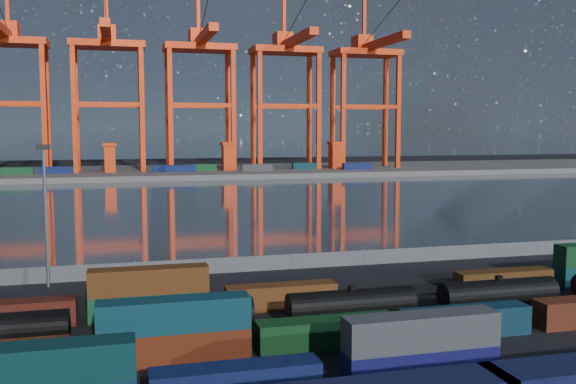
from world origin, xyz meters
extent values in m
plane|color=black|center=(0.00, 0.00, 0.00)|extent=(700.00, 700.00, 0.00)
plane|color=#2E3B43|center=(0.00, 105.00, 0.01)|extent=(700.00, 700.00, 0.00)
cube|color=#514F4C|center=(0.00, 210.00, 1.00)|extent=(700.00, 70.00, 2.00)
cone|color=#1E2630|center=(-200.00, 1600.00, 260.00)|extent=(1100.00, 1100.00, 520.00)
cone|color=#1E2630|center=(200.00, 1600.00, 230.00)|extent=(1040.00, 1040.00, 460.00)
cone|color=#1E2630|center=(600.00, 1600.00, 190.00)|extent=(960.00, 960.00, 380.00)
cone|color=#1E2630|center=(950.00, 1600.00, 150.00)|extent=(840.00, 840.00, 300.00)
cube|color=#0A3538|center=(-26.69, -10.70, 3.77)|extent=(11.59, 2.36, 2.51)
cube|color=#0F1A4F|center=(-14.35, -10.70, 1.26)|extent=(11.59, 2.36, 2.51)
cube|color=#111256|center=(-0.71, -10.70, 1.26)|extent=(11.59, 2.36, 2.51)
cube|color=#494A4E|center=(-0.71, -10.70, 3.77)|extent=(11.59, 2.36, 2.51)
cube|color=maroon|center=(-17.75, -2.28, 1.29)|extent=(11.88, 2.42, 2.57)
cube|color=#0E3C49|center=(-17.75, -2.28, 3.86)|extent=(11.88, 2.42, 2.57)
cube|color=#11431B|center=(-5.16, -2.28, 1.29)|extent=(11.88, 2.42, 2.57)
cube|color=#0C3140|center=(7.83, -2.28, 1.29)|extent=(11.88, 2.42, 2.57)
cube|color=#551A11|center=(-31.62, 10.50, 1.24)|extent=(11.46, 2.33, 2.48)
cube|color=#154F29|center=(-19.12, 10.50, 1.24)|extent=(11.46, 2.33, 2.48)
cube|color=#613313|center=(-19.12, 10.50, 3.73)|extent=(11.46, 2.33, 2.48)
cube|color=brown|center=(-5.86, 10.50, 1.24)|extent=(11.46, 2.33, 2.48)
cube|color=#512E10|center=(20.07, 10.50, 1.24)|extent=(11.46, 2.33, 2.48)
cube|color=black|center=(-27.85, 2.86, 0.28)|extent=(2.34, 1.68, 0.56)
cylinder|color=black|center=(-16.56, 2.86, 2.15)|extent=(12.17, 2.71, 2.71)
cylinder|color=black|center=(-16.56, 2.86, 3.65)|extent=(0.75, 0.75, 0.47)
cube|color=black|center=(-16.56, 2.86, 0.66)|extent=(12.63, 1.87, 0.37)
cube|color=black|center=(-20.77, 2.86, 0.28)|extent=(2.34, 1.68, 0.56)
cube|color=black|center=(-12.35, 2.86, 0.28)|extent=(2.34, 1.68, 0.56)
cylinder|color=black|center=(-1.06, 2.86, 2.15)|extent=(12.17, 2.71, 2.71)
cylinder|color=black|center=(-1.06, 2.86, 3.65)|extent=(0.75, 0.75, 0.47)
cube|color=black|center=(-1.06, 2.86, 0.66)|extent=(12.63, 1.87, 0.37)
cube|color=black|center=(-5.27, 2.86, 0.28)|extent=(2.34, 1.68, 0.56)
cube|color=black|center=(3.15, 2.86, 0.28)|extent=(2.34, 1.68, 0.56)
cylinder|color=black|center=(14.44, 2.86, 2.15)|extent=(12.17, 2.71, 2.71)
cylinder|color=black|center=(14.44, 2.86, 3.65)|extent=(0.75, 0.75, 0.47)
cube|color=black|center=(14.44, 2.86, 0.66)|extent=(12.63, 1.87, 0.37)
cube|color=black|center=(10.23, 2.86, 0.28)|extent=(2.34, 1.68, 0.56)
cube|color=black|center=(18.65, 2.86, 0.28)|extent=(2.34, 1.68, 0.56)
cube|color=#595B5E|center=(0.00, 28.00, 1.00)|extent=(160.00, 0.06, 2.00)
cylinder|color=slate|center=(-30.00, 28.00, 1.10)|extent=(0.12, 0.12, 2.20)
cylinder|color=slate|center=(-20.00, 28.00, 1.10)|extent=(0.12, 0.12, 2.20)
cylinder|color=slate|center=(-10.00, 28.00, 1.10)|extent=(0.12, 0.12, 2.20)
cylinder|color=slate|center=(0.00, 28.00, 1.10)|extent=(0.12, 0.12, 2.20)
cylinder|color=slate|center=(10.00, 28.00, 1.10)|extent=(0.12, 0.12, 2.20)
cylinder|color=slate|center=(20.00, 28.00, 1.10)|extent=(0.12, 0.12, 2.20)
cylinder|color=slate|center=(30.00, 28.00, 1.10)|extent=(0.12, 0.12, 2.20)
cylinder|color=slate|center=(40.00, 28.00, 1.10)|extent=(0.12, 0.12, 2.20)
cylinder|color=slate|center=(-30.00, 26.00, 8.00)|extent=(0.36, 0.36, 16.00)
cube|color=black|center=(-30.00, 26.00, 16.30)|extent=(1.60, 0.40, 0.60)
cube|color=red|center=(-47.76, 198.32, 25.04)|extent=(1.78, 1.78, 50.08)
cube|color=red|center=(-47.76, 211.68, 25.04)|extent=(1.78, 1.78, 50.08)
cube|color=red|center=(-60.00, 198.32, 27.54)|extent=(24.48, 1.56, 1.56)
cube|color=red|center=(-60.00, 211.68, 27.54)|extent=(24.48, 1.56, 1.56)
cube|color=red|center=(-60.00, 205.00, 50.08)|extent=(27.82, 15.58, 2.45)
cube|color=red|center=(-60.00, 191.65, 52.30)|extent=(3.34, 53.41, 2.78)
cube|color=red|center=(-60.00, 209.45, 55.08)|extent=(6.68, 8.90, 5.56)
cube|color=red|center=(-60.00, 207.23, 63.43)|extent=(1.34, 1.34, 17.80)
cube|color=red|center=(-37.24, 198.32, 25.04)|extent=(1.78, 1.78, 50.08)
cube|color=red|center=(-37.24, 211.68, 25.04)|extent=(1.78, 1.78, 50.08)
cube|color=red|center=(-12.76, 198.32, 25.04)|extent=(1.78, 1.78, 50.08)
cube|color=red|center=(-12.76, 211.68, 25.04)|extent=(1.78, 1.78, 50.08)
cube|color=red|center=(-25.00, 198.32, 27.54)|extent=(24.48, 1.56, 1.56)
cube|color=red|center=(-25.00, 211.68, 27.54)|extent=(24.48, 1.56, 1.56)
cube|color=red|center=(-25.00, 205.00, 50.08)|extent=(27.82, 15.58, 2.45)
cube|color=red|center=(-25.00, 191.65, 52.30)|extent=(3.34, 53.41, 2.78)
cube|color=red|center=(-25.00, 209.45, 55.08)|extent=(6.68, 8.90, 5.56)
cube|color=red|center=(-25.00, 207.23, 63.43)|extent=(1.34, 1.34, 17.80)
cylinder|color=black|center=(-25.00, 188.98, 60.09)|extent=(0.27, 45.80, 15.11)
cube|color=red|center=(-2.24, 198.32, 25.04)|extent=(1.78, 1.78, 50.08)
cube|color=red|center=(-2.24, 211.68, 25.04)|extent=(1.78, 1.78, 50.08)
cube|color=red|center=(22.24, 198.32, 25.04)|extent=(1.78, 1.78, 50.08)
cube|color=red|center=(22.24, 211.68, 25.04)|extent=(1.78, 1.78, 50.08)
cube|color=red|center=(10.00, 198.32, 27.54)|extent=(24.48, 1.56, 1.56)
cube|color=red|center=(10.00, 211.68, 27.54)|extent=(24.48, 1.56, 1.56)
cube|color=red|center=(10.00, 205.00, 50.08)|extent=(27.82, 15.58, 2.45)
cube|color=red|center=(10.00, 191.65, 52.30)|extent=(3.34, 53.41, 2.78)
cube|color=red|center=(10.00, 209.45, 55.08)|extent=(6.68, 8.90, 5.56)
cube|color=red|center=(10.00, 207.23, 63.43)|extent=(1.34, 1.34, 17.80)
cylinder|color=black|center=(10.00, 188.98, 60.09)|extent=(0.27, 45.80, 15.11)
cube|color=red|center=(32.76, 198.32, 25.04)|extent=(1.78, 1.78, 50.08)
cube|color=red|center=(32.76, 211.68, 25.04)|extent=(1.78, 1.78, 50.08)
cube|color=red|center=(57.24, 198.32, 25.04)|extent=(1.78, 1.78, 50.08)
cube|color=red|center=(57.24, 211.68, 25.04)|extent=(1.78, 1.78, 50.08)
cube|color=red|center=(45.00, 198.32, 27.54)|extent=(24.48, 1.56, 1.56)
cube|color=red|center=(45.00, 211.68, 27.54)|extent=(24.48, 1.56, 1.56)
cube|color=red|center=(45.00, 205.00, 50.08)|extent=(27.82, 15.58, 2.45)
cube|color=red|center=(45.00, 191.65, 52.30)|extent=(3.34, 53.41, 2.78)
cube|color=red|center=(45.00, 209.45, 55.08)|extent=(6.68, 8.90, 5.56)
cube|color=red|center=(45.00, 207.23, 63.43)|extent=(1.34, 1.34, 17.80)
cylinder|color=black|center=(45.00, 188.98, 60.09)|extent=(0.27, 45.80, 15.11)
cube|color=red|center=(67.76, 198.32, 25.04)|extent=(1.78, 1.78, 50.08)
cube|color=red|center=(67.76, 211.68, 25.04)|extent=(1.78, 1.78, 50.08)
cube|color=red|center=(92.24, 198.32, 25.04)|extent=(1.78, 1.78, 50.08)
cube|color=red|center=(92.24, 211.68, 25.04)|extent=(1.78, 1.78, 50.08)
cube|color=red|center=(80.00, 198.32, 27.54)|extent=(24.48, 1.56, 1.56)
cube|color=red|center=(80.00, 211.68, 27.54)|extent=(24.48, 1.56, 1.56)
cube|color=red|center=(80.00, 205.00, 50.08)|extent=(27.82, 15.58, 2.45)
cube|color=red|center=(80.00, 191.65, 52.30)|extent=(3.34, 53.41, 2.78)
cube|color=red|center=(80.00, 209.45, 55.08)|extent=(6.68, 8.90, 5.56)
cube|color=red|center=(80.00, 207.23, 63.43)|extent=(1.34, 1.34, 17.80)
cylinder|color=black|center=(80.00, 188.98, 60.09)|extent=(0.27, 45.80, 15.11)
cube|color=navy|center=(0.66, 194.68, 3.30)|extent=(12.00, 2.44, 2.60)
cube|color=navy|center=(71.34, 190.93, 3.30)|extent=(12.00, 2.44, 2.60)
cube|color=navy|center=(-3.64, 196.08, 3.30)|extent=(12.00, 2.44, 2.60)
cube|color=#3F4244|center=(30.38, 192.70, 3.30)|extent=(12.00, 2.44, 2.60)
cube|color=#144C23|center=(-57.75, 194.20, 3.30)|extent=(12.00, 2.44, 2.60)
cube|color=navy|center=(-44.16, 195.53, 3.30)|extent=(12.00, 2.44, 2.60)
cube|color=#144C23|center=(9.34, 199.48, 3.30)|extent=(12.00, 2.44, 2.60)
cube|color=#0C3842|center=(52.41, 198.83, 3.30)|extent=(12.00, 2.44, 2.60)
cube|color=red|center=(-25.00, 200.00, 7.00)|extent=(4.00, 6.00, 10.00)
cube|color=red|center=(-25.00, 200.00, 12.50)|extent=(5.00, 7.00, 1.20)
cube|color=red|center=(20.00, 200.00, 7.00)|extent=(4.00, 6.00, 10.00)
cube|color=red|center=(20.00, 200.00, 12.50)|extent=(5.00, 7.00, 1.20)
cube|color=red|center=(65.00, 200.00, 7.00)|extent=(4.00, 6.00, 10.00)
cube|color=red|center=(65.00, 200.00, 12.50)|extent=(5.00, 7.00, 1.20)
camera|label=1|loc=(-21.61, -52.00, 18.38)|focal=40.00mm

